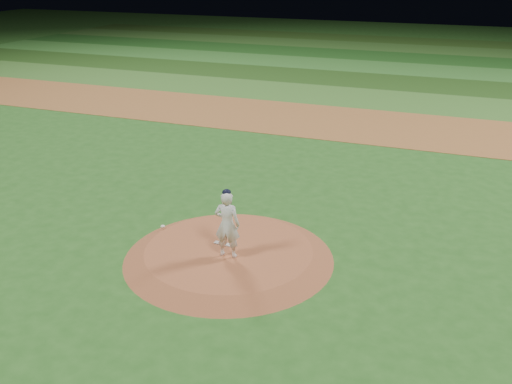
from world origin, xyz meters
name	(u,v)px	position (x,y,z in m)	size (l,w,h in m)	color
ground	(229,258)	(0.00, 0.00, 0.00)	(120.00, 120.00, 0.00)	#255B1D
infield_dirt_band	(346,123)	(0.00, 14.00, 0.01)	(70.00, 6.00, 0.02)	#955C2E
outfield_stripe_0	(368,98)	(0.00, 19.50, 0.01)	(70.00, 5.00, 0.02)	#396F28
outfield_stripe_1	(382,81)	(0.00, 24.50, 0.01)	(70.00, 5.00, 0.02)	#214717
outfield_stripe_2	(394,68)	(0.00, 29.50, 0.01)	(70.00, 5.00, 0.02)	#31732A
outfield_stripe_3	(403,57)	(0.00, 34.50, 0.01)	(70.00, 5.00, 0.02)	#1C4E19
outfield_stripe_4	(411,48)	(0.00, 39.50, 0.01)	(70.00, 5.00, 0.02)	#326324
outfield_stripe_5	(417,41)	(0.00, 44.50, 0.01)	(70.00, 5.00, 0.02)	#274D19
pitchers_mound	(229,253)	(0.00, 0.00, 0.12)	(5.50, 5.50, 0.25)	#9E5431
pitching_rubber	(224,244)	(-0.23, 0.21, 0.26)	(0.55, 0.14, 0.03)	silver
rosin_bag	(163,226)	(-2.26, 0.53, 0.29)	(0.13, 0.13, 0.07)	white
pitcher_on_mound	(227,224)	(0.12, -0.33, 1.15)	(0.69, 0.49, 1.84)	white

